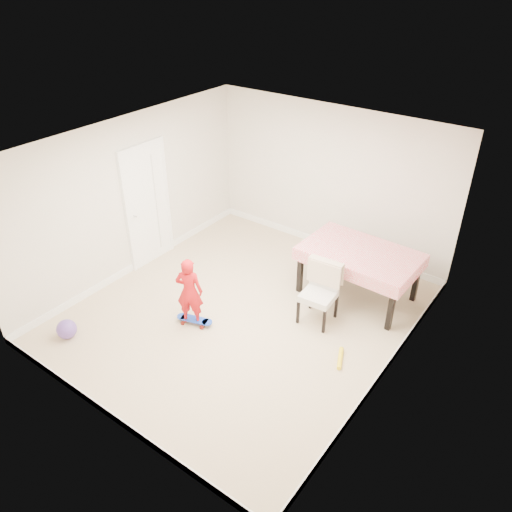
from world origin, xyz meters
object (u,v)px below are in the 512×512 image
Objects in this scene: dining_table at (358,274)px; balloon at (67,329)px; dining_chair at (318,294)px; skateboard at (195,321)px; child at (190,293)px.

dining_table is 4.36m from balloon.
dining_chair is at bearing -99.68° from dining_table.
dining_table is 6.19× the size of balloon.
dining_table is at bearing 49.47° from balloon.
dining_table is at bearing 35.24° from skateboard.
dining_chair reaches higher than balloon.
dining_table is 1.84× the size of dining_chair.
balloon is (-1.25, -1.28, 0.10)m from skateboard.
child is 1.79m from balloon.
dining_chair is 1.85m from skateboard.
dining_chair is 1.84m from child.
dining_table is 0.92m from dining_chair.
dining_chair is 3.60m from balloon.
balloon reaches higher than skateboard.
balloon is (-2.83, -3.31, -0.27)m from dining_table.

